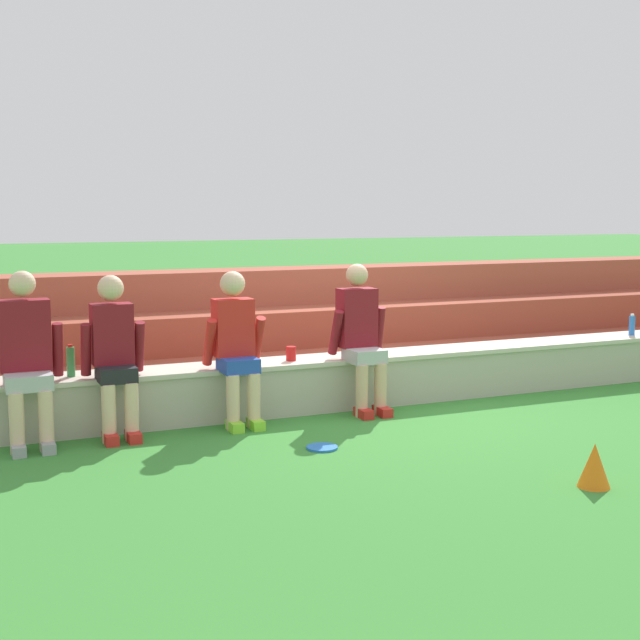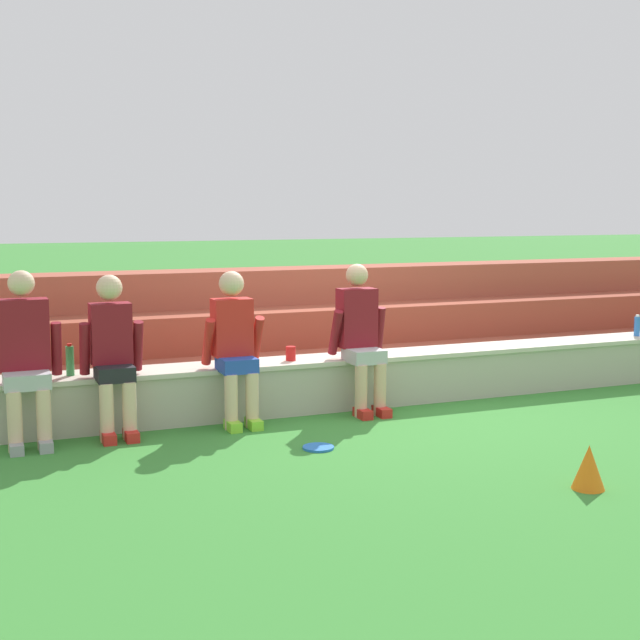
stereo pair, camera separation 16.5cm
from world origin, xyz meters
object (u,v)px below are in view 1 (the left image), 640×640
person_left_of_center (114,353)px  water_bottle_mid_left (71,361)px  person_far_left (26,355)px  sports_cone (594,465)px  frisbee (322,448)px  person_right_of_center (361,335)px  plastic_cup_middle (291,354)px  person_center (236,344)px  water_bottle_center_gap (632,325)px

person_left_of_center → water_bottle_mid_left: person_left_of_center is taller
person_far_left → person_left_of_center: size_ratio=1.04×
person_far_left → sports_cone: person_far_left is taller
frisbee → water_bottle_mid_left: bearing=143.5°
person_right_of_center → plastic_cup_middle: person_right_of_center is taller
plastic_cup_middle → frisbee: 1.33m
person_center → sports_cone: 3.05m
person_left_of_center → person_far_left: bearing=-179.2°
person_left_of_center → plastic_cup_middle: (1.59, 0.21, -0.15)m
person_left_of_center → water_bottle_mid_left: (-0.31, 0.23, -0.09)m
person_left_of_center → water_bottle_center_gap: (5.50, 0.22, -0.10)m
plastic_cup_middle → frisbee: (-0.23, -1.21, -0.52)m
person_far_left → person_right_of_center: (2.84, 0.02, -0.01)m
person_right_of_center → frisbee: size_ratio=5.51×
person_center → plastic_cup_middle: bearing=20.5°
person_left_of_center → person_center: 1.01m
person_center → water_bottle_mid_left: 1.34m
frisbee → water_bottle_center_gap: bearing=16.4°
person_center → water_bottle_center_gap: person_center is taller
water_bottle_mid_left → person_far_left: bearing=-145.8°
sports_cone → frisbee: bearing=129.2°
water_bottle_center_gap → person_far_left: bearing=-177.9°
sports_cone → person_center: bearing=122.5°
person_left_of_center → person_right_of_center: (2.18, 0.01, 0.01)m
person_left_of_center → person_center: person_center is taller
person_far_left → plastic_cup_middle: bearing=5.5°
person_far_left → person_center: size_ratio=1.04×
plastic_cup_middle → frisbee: plastic_cup_middle is taller
person_far_left → water_bottle_mid_left: (0.36, 0.24, -0.11)m
person_right_of_center → frisbee: 1.46m
person_left_of_center → water_bottle_center_gap: 5.50m
person_left_of_center → water_bottle_center_gap: person_left_of_center is taller
water_bottle_center_gap → person_right_of_center: bearing=-176.3°
person_left_of_center → sports_cone: size_ratio=4.40×
person_far_left → person_right_of_center: bearing=0.3°
person_center → water_bottle_mid_left: (-1.31, 0.24, -0.09)m
water_bottle_mid_left → frisbee: 2.15m
person_center → person_right_of_center: person_right_of_center is taller
water_bottle_mid_left → sports_cone: size_ratio=0.90×
frisbee → sports_cone: bearing=-50.8°
frisbee → person_left_of_center: bearing=143.7°
person_right_of_center → frisbee: bearing=-129.1°
person_center → plastic_cup_middle: (0.58, 0.22, -0.15)m
person_far_left → sports_cone: bearing=-37.7°
person_far_left → frisbee: (2.02, -0.99, -0.69)m
person_left_of_center → person_center: size_ratio=1.00×
plastic_cup_middle → sports_cone: plastic_cup_middle is taller
water_bottle_mid_left → sports_cone: (2.93, -2.78, -0.44)m
sports_cone → person_left_of_center: bearing=135.8°
person_far_left → water_bottle_mid_left: bearing=34.2°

